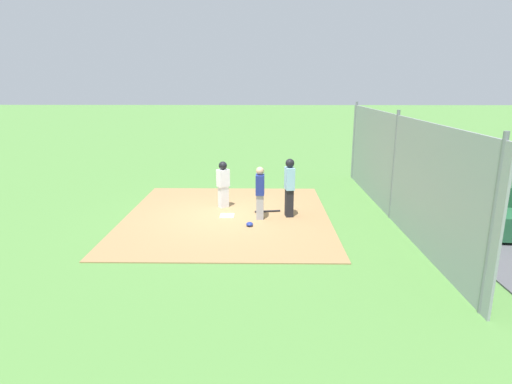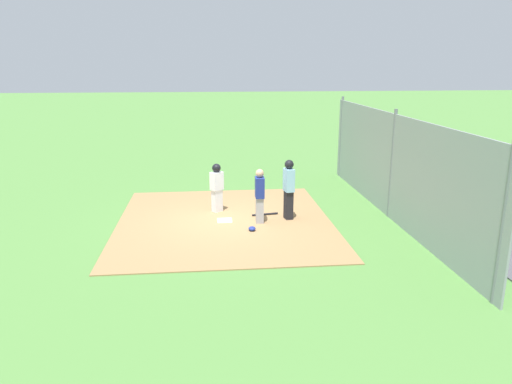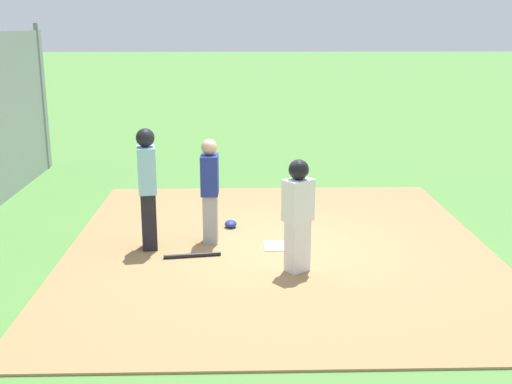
{
  "view_description": "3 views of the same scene",
  "coord_description": "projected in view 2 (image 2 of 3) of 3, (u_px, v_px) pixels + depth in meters",
  "views": [
    {
      "loc": [
        -12.76,
        -1.1,
        4.12
      ],
      "look_at": [
        -0.02,
        -0.92,
        0.82
      ],
      "focal_mm": 29.64,
      "sensor_mm": 36.0,
      "label": 1
    },
    {
      "loc": [
        -13.9,
        0.48,
        4.65
      ],
      "look_at": [
        0.36,
        -1.0,
        0.81
      ],
      "focal_mm": 33.71,
      "sensor_mm": 36.0,
      "label": 2
    },
    {
      "loc": [
        9.22,
        -0.6,
        3.34
      ],
      "look_at": [
        -0.22,
        -0.34,
        0.84
      ],
      "focal_mm": 44.79,
      "sensor_mm": 36.0,
      "label": 3
    }
  ],
  "objects": [
    {
      "name": "umpire",
      "position": [
        289.0,
        188.0,
        14.55
      ],
      "size": [
        0.42,
        0.32,
        1.84
      ],
      "rotation": [
        0.0,
        0.0,
        1.74
      ],
      "color": "black",
      "rests_on": "dirt_infield"
    },
    {
      "name": "runner",
      "position": [
        217.0,
        185.0,
        15.3
      ],
      "size": [
        0.44,
        0.46,
        1.57
      ],
      "rotation": [
        0.0,
        0.0,
        3.78
      ],
      "color": "silver",
      "rests_on": "dirt_infield"
    },
    {
      "name": "home_plate",
      "position": [
        225.0,
        220.0,
        14.6
      ],
      "size": [
        0.44,
        0.44,
        0.02
      ],
      "primitive_type": "cube",
      "rotation": [
        0.0,
        0.0,
        -0.0
      ],
      "color": "white",
      "rests_on": "dirt_infield"
    },
    {
      "name": "ground_plane",
      "position": [
        225.0,
        222.0,
        14.61
      ],
      "size": [
        140.0,
        140.0,
        0.0
      ],
      "primitive_type": "plane",
      "color": "#51843D"
    },
    {
      "name": "catcher",
      "position": [
        260.0,
        195.0,
        14.25
      ],
      "size": [
        0.39,
        0.27,
        1.63
      ],
      "rotation": [
        0.0,
        0.0,
        1.55
      ],
      "color": "#9E9EA3",
      "rests_on": "dirt_infield"
    },
    {
      "name": "baseball_bat",
      "position": [
        265.0,
        214.0,
        15.13
      ],
      "size": [
        0.19,
        0.84,
        0.06
      ],
      "primitive_type": "cylinder",
      "rotation": [
        0.0,
        1.57,
        4.87
      ],
      "color": "black",
      "rests_on": "dirt_infield"
    },
    {
      "name": "backstop_fence",
      "position": [
        392.0,
        166.0,
        14.71
      ],
      "size": [
        12.0,
        0.1,
        3.35
      ],
      "color": "#93999E",
      "rests_on": "ground_plane"
    },
    {
      "name": "parking_lot",
      "position": [
        495.0,
        212.0,
        15.47
      ],
      "size": [
        18.0,
        5.2,
        0.04
      ],
      "primitive_type": "cube",
      "color": "#515156",
      "rests_on": "ground_plane"
    },
    {
      "name": "dirt_infield",
      "position": [
        225.0,
        221.0,
        14.61
      ],
      "size": [
        7.2,
        6.4,
        0.03
      ],
      "primitive_type": "cube",
      "color": "#9E774C",
      "rests_on": "ground_plane"
    },
    {
      "name": "catcher_mask",
      "position": [
        252.0,
        229.0,
        13.72
      ],
      "size": [
        0.24,
        0.2,
        0.12
      ],
      "primitive_type": "ellipsoid",
      "color": "navy",
      "rests_on": "dirt_infield"
    },
    {
      "name": "parked_car_green",
      "position": [
        487.0,
        198.0,
        14.89
      ],
      "size": [
        4.37,
        2.26,
        1.28
      ],
      "rotation": [
        0.0,
        0.0,
        3.02
      ],
      "color": "#235B38",
      "rests_on": "parking_lot"
    }
  ]
}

